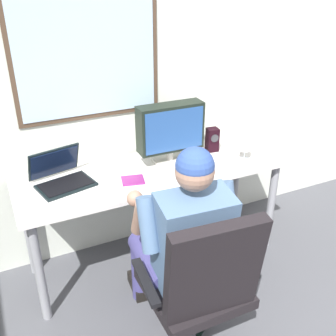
% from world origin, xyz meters
% --- Properties ---
extents(wall_rear, '(5.14, 0.08, 2.50)m').
position_xyz_m(wall_rear, '(-0.01, 2.49, 1.26)').
color(wall_rear, silver).
rests_on(wall_rear, ground).
extents(desk, '(1.85, 0.61, 0.76)m').
position_xyz_m(desk, '(-0.08, 2.13, 0.67)').
color(desk, gray).
rests_on(desk, ground).
extents(office_chair, '(0.62, 0.61, 1.01)m').
position_xyz_m(office_chair, '(-0.22, 1.22, 0.56)').
color(office_chair, black).
rests_on(office_chair, ground).
extents(person_seated, '(0.55, 0.79, 1.25)m').
position_xyz_m(person_seated, '(-0.20, 1.48, 0.65)').
color(person_seated, '#3E3A72').
rests_on(person_seated, ground).
extents(crt_monitor, '(0.46, 0.18, 0.42)m').
position_xyz_m(crt_monitor, '(0.06, 2.18, 1.01)').
color(crt_monitor, beige).
rests_on(crt_monitor, desk).
extents(laptop, '(0.39, 0.37, 0.22)m').
position_xyz_m(laptop, '(-0.69, 2.21, 0.82)').
color(laptop, black).
rests_on(laptop, desk).
extents(wine_glass, '(0.08, 0.08, 0.14)m').
position_xyz_m(wine_glass, '(0.56, 1.99, 0.86)').
color(wine_glass, silver).
rests_on(wine_glass, desk).
extents(desk_speaker, '(0.09, 0.09, 0.18)m').
position_xyz_m(desk_speaker, '(0.42, 2.22, 0.85)').
color(desk_speaker, black).
rests_on(desk_speaker, desk).
extents(cd_case, '(0.17, 0.15, 0.01)m').
position_xyz_m(cd_case, '(-0.28, 2.03, 0.76)').
color(cd_case, '#80256D').
rests_on(cd_case, desk).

